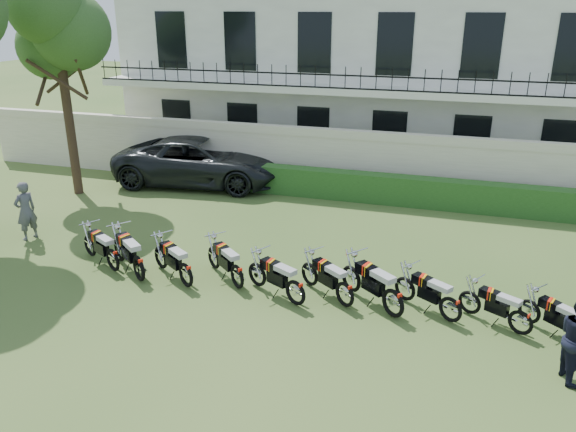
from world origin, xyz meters
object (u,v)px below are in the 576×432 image
at_px(motorcycle_8, 521,317).
at_px(inspector, 26,211).
at_px(motorcycle_1, 138,262).
at_px(motorcycle_3, 237,271).
at_px(suv, 201,161).
at_px(tree_west_near, 57,23).
at_px(motorcycle_7, 451,304).
at_px(motorcycle_5, 345,289).
at_px(motorcycle_6, 393,297).
at_px(motorcycle_0, 112,255).
at_px(motorcycle_4, 296,287).
at_px(motorcycle_2, 186,269).

height_order(motorcycle_8, inspector, inspector).
bearing_deg(motorcycle_1, inspector, 110.33).
bearing_deg(motorcycle_3, suv, 71.20).
relative_size(tree_west_near, inspector, 4.53).
bearing_deg(motorcycle_7, motorcycle_8, -60.79).
bearing_deg(motorcycle_5, motorcycle_6, -60.83).
height_order(motorcycle_0, motorcycle_7, motorcycle_0).
distance_m(motorcycle_7, inspector, 12.00).
relative_size(motorcycle_4, inspector, 0.99).
relative_size(motorcycle_1, inspector, 0.97).
relative_size(motorcycle_3, motorcycle_8, 0.98).
height_order(motorcycle_3, motorcycle_8, motorcycle_3).
height_order(motorcycle_1, motorcycle_2, motorcycle_1).
relative_size(motorcycle_2, motorcycle_4, 0.95).
bearing_deg(motorcycle_1, motorcycle_6, -50.87).
xyz_separation_m(motorcycle_7, suv, (-9.47, 7.62, 0.43)).
bearing_deg(motorcycle_7, motorcycle_6, 130.64).
relative_size(motorcycle_1, motorcycle_4, 0.98).
bearing_deg(motorcycle_6, motorcycle_3, 125.04).
height_order(motorcycle_6, motorcycle_7, motorcycle_6).
bearing_deg(tree_west_near, motorcycle_4, -29.33).
distance_m(motorcycle_0, suv, 7.70).
bearing_deg(inspector, suv, 177.03).
bearing_deg(suv, motorcycle_3, -155.76).
bearing_deg(inspector, motorcycle_1, 90.23).
bearing_deg(motorcycle_3, motorcycle_8, -51.25).
bearing_deg(tree_west_near, motorcycle_2, -37.70).
distance_m(tree_west_near, suv, 6.69).
relative_size(motorcycle_7, inspector, 0.90).
height_order(motorcycle_0, motorcycle_6, motorcycle_6).
bearing_deg(motorcycle_8, motorcycle_2, 120.47).
bearing_deg(tree_west_near, motorcycle_3, -31.96).
height_order(motorcycle_2, suv, suv).
relative_size(tree_west_near, motorcycle_3, 5.29).
bearing_deg(motorcycle_5, motorcycle_4, 140.14).
xyz_separation_m(motorcycle_4, inspector, (-8.56, 1.46, 0.39)).
height_order(motorcycle_4, inspector, inspector).
xyz_separation_m(motorcycle_0, motorcycle_2, (2.18, -0.23, 0.01)).
bearing_deg(motorcycle_3, motorcycle_4, -62.94).
bearing_deg(motorcycle_1, motorcycle_3, -43.62).
height_order(tree_west_near, suv, tree_west_near).
xyz_separation_m(motorcycle_2, motorcycle_3, (1.21, 0.30, -0.01)).
xyz_separation_m(tree_west_near, motorcycle_1, (5.82, -5.53, -5.37)).
relative_size(motorcycle_6, motorcycle_8, 1.10).
relative_size(motorcycle_2, inspector, 0.94).
relative_size(tree_west_near, motorcycle_1, 4.70).
xyz_separation_m(motorcycle_1, motorcycle_8, (8.81, 0.19, -0.09)).
bearing_deg(motorcycle_2, suv, 56.89).
relative_size(motorcycle_3, suv, 0.23).
bearing_deg(motorcycle_0, motorcycle_2, -66.95).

